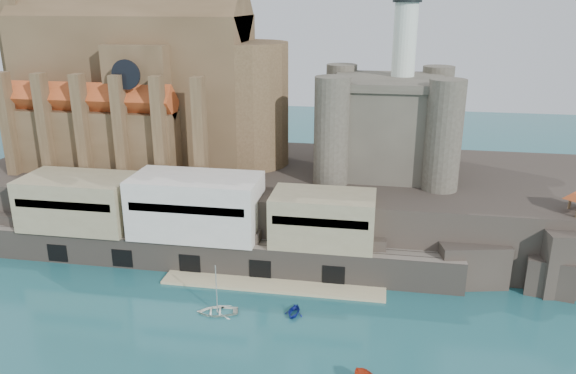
% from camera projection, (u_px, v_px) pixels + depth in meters
% --- Properties ---
extents(ground, '(300.00, 300.00, 0.00)m').
position_uv_depth(ground, '(220.00, 367.00, 58.53)').
color(ground, '#1A5056').
rests_on(ground, ground).
extents(promontory, '(100.00, 36.00, 10.00)m').
position_uv_depth(promontory, '(284.00, 198.00, 93.78)').
color(promontory, black).
rests_on(promontory, ground).
extents(quay, '(70.00, 12.00, 13.05)m').
position_uv_depth(quay, '(195.00, 224.00, 79.80)').
color(quay, '#695F54').
rests_on(quay, ground).
extents(church, '(47.00, 25.93, 30.51)m').
position_uv_depth(church, '(147.00, 89.00, 94.49)').
color(church, brown).
rests_on(church, promontory).
extents(castle_keep, '(21.20, 21.20, 29.30)m').
position_uv_depth(castle_keep, '(388.00, 120.00, 88.48)').
color(castle_keep, '#474338').
rests_on(castle_keep, promontory).
extents(boat_6, '(1.80, 3.73, 5.02)m').
position_uv_depth(boat_6, '(217.00, 313.00, 68.68)').
color(boat_6, white).
rests_on(boat_6, ground).
extents(boat_7, '(2.94, 2.01, 3.18)m').
position_uv_depth(boat_7, '(294.00, 314.00, 68.31)').
color(boat_7, navy).
rests_on(boat_7, ground).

